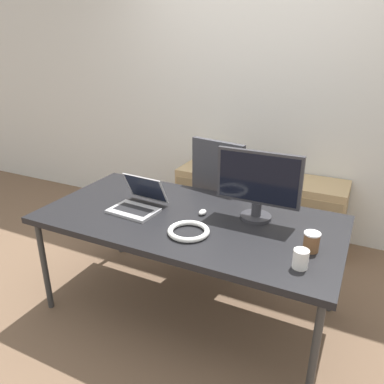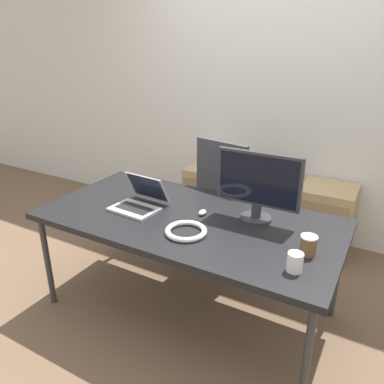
# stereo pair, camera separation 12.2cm
# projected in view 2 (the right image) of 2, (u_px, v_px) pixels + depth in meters

# --- Properties ---
(ground_plane) EXTENTS (14.00, 14.00, 0.00)m
(ground_plane) POSITION_uv_depth(u_px,v_px,m) (189.00, 308.00, 2.61)
(ground_plane) COLOR brown
(wall_back) EXTENTS (10.00, 0.05, 2.60)m
(wall_back) POSITION_uv_depth(u_px,v_px,m) (271.00, 93.00, 3.31)
(wall_back) COLOR silver
(wall_back) RESTS_ON ground_plane
(desk) EXTENTS (1.87, 0.94, 0.71)m
(desk) POSITION_uv_depth(u_px,v_px,m) (188.00, 222.00, 2.36)
(desk) COLOR black
(desk) RESTS_ON ground_plane
(office_chair) EXTENTS (0.56, 0.60, 1.06)m
(office_chair) POSITION_uv_depth(u_px,v_px,m) (233.00, 216.00, 3.09)
(office_chair) COLOR #232326
(office_chair) RESTS_ON ground_plane
(cabinet_left) EXTENTS (0.44, 0.43, 0.61)m
(cabinet_left) POSITION_uv_depth(u_px,v_px,m) (212.00, 196.00, 3.68)
(cabinet_left) COLOR tan
(cabinet_left) RESTS_ON ground_plane
(cabinet_right) EXTENTS (0.44, 0.43, 0.61)m
(cabinet_right) POSITION_uv_depth(u_px,v_px,m) (325.00, 220.00, 3.19)
(cabinet_right) COLOR tan
(cabinet_right) RESTS_ON ground_plane
(water_bottle) EXTENTS (0.08, 0.08, 0.25)m
(water_bottle) POSITION_uv_depth(u_px,v_px,m) (213.00, 155.00, 3.52)
(water_bottle) COLOR silver
(water_bottle) RESTS_ON cabinet_left
(laptop_center) EXTENTS (0.32, 0.32, 0.21)m
(laptop_center) POSITION_uv_depth(u_px,v_px,m) (139.00, 202.00, 2.45)
(laptop_center) COLOR #ADADB2
(laptop_center) RESTS_ON desk
(monitor) EXTENTS (0.52, 0.19, 0.43)m
(monitor) POSITION_uv_depth(u_px,v_px,m) (258.00, 185.00, 2.22)
(monitor) COLOR #2D2D33
(monitor) RESTS_ON desk
(mouse) EXTENTS (0.04, 0.07, 0.03)m
(mouse) POSITION_uv_depth(u_px,v_px,m) (202.00, 212.00, 2.36)
(mouse) COLOR silver
(mouse) RESTS_ON desk
(coffee_cup_white) EXTENTS (0.08, 0.08, 0.10)m
(coffee_cup_white) POSITION_uv_depth(u_px,v_px,m) (295.00, 262.00, 1.78)
(coffee_cup_white) COLOR white
(coffee_cup_white) RESTS_ON desk
(coffee_cup_brown) EXTENTS (0.09, 0.09, 0.11)m
(coffee_cup_brown) POSITION_uv_depth(u_px,v_px,m) (308.00, 245.00, 1.91)
(coffee_cup_brown) COLOR brown
(coffee_cup_brown) RESTS_ON desk
(cable_coil) EXTENTS (0.24, 0.24, 0.03)m
(cable_coil) POSITION_uv_depth(u_px,v_px,m) (186.00, 231.00, 2.14)
(cable_coil) COLOR white
(cable_coil) RESTS_ON desk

